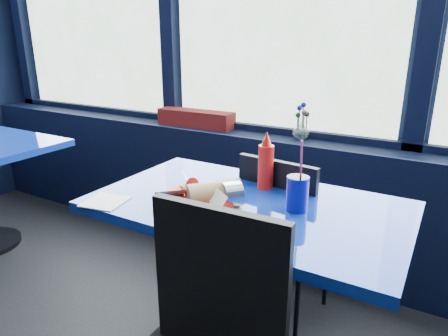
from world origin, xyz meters
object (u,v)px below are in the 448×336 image
at_px(planter_box, 196,118).
at_px(ketchup_bottle, 266,163).
at_px(flower_vase, 301,128).
at_px(food_basket, 201,199).
at_px(soda_cup, 297,193).
at_px(chair_near_back, 281,229).
at_px(near_table, 246,244).

bearing_deg(planter_box, ketchup_bottle, -41.26).
xyz_separation_m(flower_vase, food_basket, (-0.01, -1.03, -0.07)).
bearing_deg(soda_cup, food_basket, -151.50).
bearing_deg(chair_near_back, planter_box, -26.15).
height_order(planter_box, soda_cup, soda_cup).
distance_m(planter_box, ketchup_bottle, 1.07).
xyz_separation_m(chair_near_back, flower_vase, (-0.12, 0.56, 0.37)).
bearing_deg(soda_cup, flower_vase, 109.14).
distance_m(chair_near_back, soda_cup, 0.47).
bearing_deg(near_table, ketchup_bottle, 91.95).
xyz_separation_m(chair_near_back, soda_cup, (0.17, -0.30, 0.32)).
height_order(chair_near_back, soda_cup, soda_cup).
height_order(food_basket, soda_cup, soda_cup).
relative_size(food_basket, soda_cup, 1.37).
xyz_separation_m(food_basket, soda_cup, (0.31, 0.17, 0.03)).
distance_m(near_table, planter_box, 1.23).
bearing_deg(ketchup_bottle, near_table, -88.05).
bearing_deg(food_basket, chair_near_back, 49.42).
relative_size(planter_box, food_basket, 1.40).
relative_size(chair_near_back, ketchup_bottle, 3.54).
bearing_deg(near_table, planter_box, 133.67).
bearing_deg(planter_box, soda_cup, -40.85).
bearing_deg(flower_vase, near_table, -83.16).
distance_m(planter_box, soda_cup, 1.32).
bearing_deg(food_basket, ketchup_bottle, 46.34).
relative_size(planter_box, ketchup_bottle, 2.16).
height_order(near_table, flower_vase, flower_vase).
distance_m(chair_near_back, ketchup_bottle, 0.39).
bearing_deg(ketchup_bottle, food_basket, -109.36).
relative_size(flower_vase, ketchup_bottle, 0.86).
relative_size(planter_box, flower_vase, 2.51).
xyz_separation_m(near_table, ketchup_bottle, (-0.01, 0.18, 0.29)).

